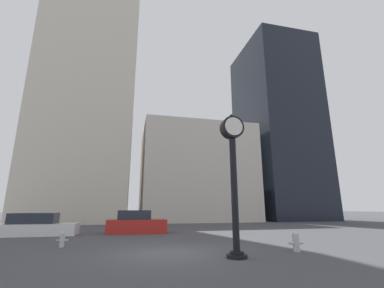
{
  "coord_description": "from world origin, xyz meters",
  "views": [
    {
      "loc": [
        -1.56,
        -10.14,
        1.65
      ],
      "look_at": [
        3.45,
        10.8,
        7.01
      ],
      "focal_mm": 24.0,
      "sensor_mm": 36.0,
      "label": 1
    }
  ],
  "objects_px": {
    "car_white": "(36,226)",
    "fire_hydrant_far": "(296,241)",
    "street_clock": "(233,167)",
    "car_red": "(136,223)",
    "fire_hydrant_near": "(62,239)"
  },
  "relations": [
    {
      "from": "street_clock",
      "to": "fire_hydrant_far",
      "type": "relative_size",
      "value": 6.95
    },
    {
      "from": "fire_hydrant_far",
      "to": "fire_hydrant_near",
      "type": "bearing_deg",
      "value": 159.78
    },
    {
      "from": "street_clock",
      "to": "car_red",
      "type": "distance_m",
      "value": 10.51
    },
    {
      "from": "car_red",
      "to": "fire_hydrant_near",
      "type": "distance_m",
      "value": 6.59
    },
    {
      "from": "car_red",
      "to": "street_clock",
      "type": "bearing_deg",
      "value": -70.6
    },
    {
      "from": "car_red",
      "to": "fire_hydrant_far",
      "type": "relative_size",
      "value": 5.33
    },
    {
      "from": "fire_hydrant_near",
      "to": "fire_hydrant_far",
      "type": "relative_size",
      "value": 0.87
    },
    {
      "from": "fire_hydrant_near",
      "to": "car_white",
      "type": "bearing_deg",
      "value": 116.53
    },
    {
      "from": "street_clock",
      "to": "car_red",
      "type": "bearing_deg",
      "value": 107.51
    },
    {
      "from": "street_clock",
      "to": "car_white",
      "type": "distance_m",
      "value": 13.41
    },
    {
      "from": "street_clock",
      "to": "fire_hydrant_far",
      "type": "distance_m",
      "value": 3.93
    },
    {
      "from": "street_clock",
      "to": "car_white",
      "type": "xyz_separation_m",
      "value": [
        -9.09,
        9.53,
        -2.52
      ]
    },
    {
      "from": "street_clock",
      "to": "fire_hydrant_near",
      "type": "distance_m",
      "value": 8.01
    },
    {
      "from": "car_red",
      "to": "fire_hydrant_far",
      "type": "xyz_separation_m",
      "value": [
        5.84,
        -9.07,
        -0.25
      ]
    },
    {
      "from": "car_white",
      "to": "fire_hydrant_far",
      "type": "distance_m",
      "value": 14.8
    }
  ]
}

